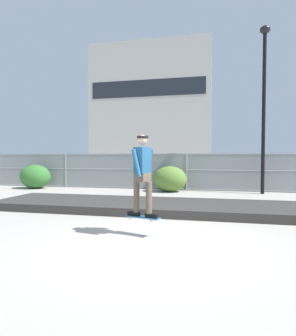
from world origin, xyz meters
The scene contains 10 objects.
ground_plane centered at (0.00, 0.00, 0.00)m, with size 120.00×120.00×0.00m, color #9E998E.
gravel_berm centered at (0.00, 3.37, 0.13)m, with size 11.44×2.49×0.25m, color #33302D.
skateboard centered at (-0.22, 0.47, 0.39)m, with size 0.82×0.44×0.07m.
skater centered at (-0.22, 0.47, 1.39)m, with size 0.72×0.62×1.74m.
chain_fence centered at (0.00, 8.94, 0.93)m, with size 26.56×0.06×1.85m.
street_lamp centered at (3.48, 8.25, 4.59)m, with size 0.44×0.44×7.47m.
parked_car_near centered at (-4.57, 12.63, 0.84)m, with size 4.47×2.09×1.66m.
library_building centered at (-8.25, 44.04, 9.58)m, with size 18.82×15.15×19.15m.
shrub_left centered at (-7.87, 7.99, 0.63)m, with size 1.62×1.33×1.26m.
shrub_center centered at (-0.72, 8.10, 0.61)m, with size 1.58×1.30×1.22m.
Camera 1 is at (1.20, -5.40, 1.70)m, focal length 30.52 mm.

